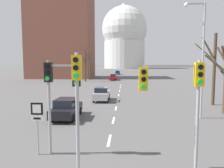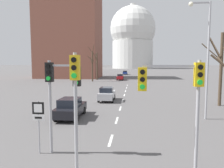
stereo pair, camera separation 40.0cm
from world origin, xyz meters
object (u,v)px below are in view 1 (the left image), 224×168
sedan_mid_centre (118,73)px  traffic_signal_centre_tall (77,91)px  sedan_near_left (66,108)px  street_lamp_right (200,50)px  sedan_far_left (113,77)px  traffic_signal_near_left (58,84)px  traffic_signal_near_right (179,88)px  route_sign_post (37,119)px  sedan_near_right (102,94)px

sedan_mid_centre → traffic_signal_centre_tall: bearing=-89.2°
sedan_near_left → sedan_mid_centre: (1.88, 65.79, -0.03)m
street_lamp_right → sedan_far_left: (-9.12, 38.84, -4.70)m
traffic_signal_near_left → sedan_near_left: (-1.58, 7.03, -2.71)m
traffic_signal_near_left → sedan_far_left: (0.09, 46.47, -2.68)m
traffic_signal_near_right → sedan_far_left: traffic_signal_near_right is taller
traffic_signal_near_right → street_lamp_right: bearing=67.4°
sedan_far_left → traffic_signal_near_right: bearing=-83.6°
sedan_far_left → route_sign_post: bearing=-91.4°
sedan_near_right → sedan_mid_centre: bearing=90.1°
traffic_signal_centre_tall → route_sign_post: 3.55m
traffic_signal_centre_tall → sedan_mid_centre: bearing=90.8°
traffic_signal_near_left → sedan_near_left: size_ratio=1.07×
traffic_signal_near_right → sedan_near_left: (-7.01, 8.45, -2.73)m
traffic_signal_near_right → route_sign_post: 6.82m
sedan_far_left → sedan_near_right: bearing=-89.4°
traffic_signal_near_left → route_sign_post: bearing=-170.5°
traffic_signal_near_left → sedan_far_left: traffic_signal_near_left is taller
sedan_mid_centre → sedan_far_left: size_ratio=0.99×
traffic_signal_centre_tall → street_lamp_right: size_ratio=0.53×
traffic_signal_near_right → sedan_far_left: 48.27m
street_lamp_right → sedan_near_right: size_ratio=2.37×
sedan_near_left → traffic_signal_near_left: bearing=-77.3°
traffic_signal_near_left → sedan_near_left: bearing=102.7°
route_sign_post → sedan_far_left: 46.67m
traffic_signal_near_right → sedan_near_left: bearing=129.7°
traffic_signal_centre_tall → street_lamp_right: (7.81, 9.80, 2.10)m
sedan_mid_centre → traffic_signal_near_left: bearing=-90.2°
traffic_signal_near_left → sedan_near_right: bearing=88.4°
traffic_signal_centre_tall → street_lamp_right: street_lamp_right is taller
sedan_near_left → traffic_signal_centre_tall: bearing=-72.0°
traffic_signal_near_left → traffic_signal_near_right: traffic_signal_near_left is taller
route_sign_post → sedan_near_right: bearing=84.5°
traffic_signal_centre_tall → street_lamp_right: bearing=51.5°
traffic_signal_near_left → route_sign_post: traffic_signal_near_left is taller
traffic_signal_centre_tall → sedan_near_left: bearing=108.0°
sedan_near_left → sedan_near_right: 8.53m
traffic_signal_near_left → route_sign_post: (-1.04, -0.18, -1.70)m
street_lamp_right → traffic_signal_near_left: bearing=-140.3°
traffic_signal_near_left → sedan_near_left: traffic_signal_near_left is taller
route_sign_post → sedan_near_left: route_sign_post is taller
route_sign_post → sedan_mid_centre: size_ratio=0.62×
traffic_signal_near_left → traffic_signal_near_right: (5.44, -1.42, 0.02)m
sedan_near_left → sedan_mid_centre: bearing=88.4°
route_sign_post → street_lamp_right: street_lamp_right is taller
traffic_signal_near_left → sedan_mid_centre: traffic_signal_near_left is taller
sedan_near_left → sedan_near_right: bearing=76.3°
traffic_signal_near_right → sedan_near_left: 11.32m
sedan_mid_centre → traffic_signal_near_right: bearing=-86.0°
street_lamp_right → sedan_mid_centre: street_lamp_right is taller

